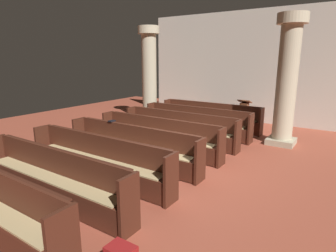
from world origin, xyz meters
TOP-DOWN VIEW (x-y plane):
  - ground_plane at (0.00, 0.00)m, footprint 19.20×19.20m
  - back_wall at (0.00, 6.08)m, footprint 10.00×0.16m
  - pew_row_0 at (-1.15, 3.95)m, footprint 3.91×0.47m
  - pew_row_1 at (-1.15, 2.82)m, footprint 3.91×0.46m
  - pew_row_2 at (-1.15, 1.69)m, footprint 3.91×0.47m
  - pew_row_3 at (-1.15, 0.55)m, footprint 3.91×0.46m
  - pew_row_4 at (-1.15, -0.58)m, footprint 3.91×0.46m
  - pew_row_5 at (-1.15, -1.71)m, footprint 3.91×0.47m
  - pew_row_6 at (-1.15, -2.85)m, footprint 3.91×0.46m
  - pillar_aisle_side at (1.60, 3.32)m, footprint 0.86×0.86m
  - pillar_far_side at (-3.84, 3.70)m, footprint 0.86×0.86m
  - lectern at (-0.14, 4.84)m, footprint 0.48×0.45m
  - hymn_book at (-1.99, -0.39)m, footprint 0.13×0.18m

SIDE VIEW (x-z plane):
  - ground_plane at x=0.00m, z-range 0.00..0.00m
  - lectern at x=-0.14m, z-range -0.09..0.99m
  - pew_row_0 at x=-1.15m, z-range 0.03..0.99m
  - pew_row_1 at x=-1.15m, z-range 0.03..0.99m
  - pew_row_2 at x=-1.15m, z-range 0.03..0.99m
  - pew_row_3 at x=-1.15m, z-range 0.03..0.99m
  - pew_row_4 at x=-1.15m, z-range 0.03..0.99m
  - pew_row_5 at x=-1.15m, z-range 0.03..0.99m
  - pew_row_6 at x=-1.15m, z-range 0.03..0.99m
  - hymn_book at x=-1.99m, z-range 0.96..0.99m
  - pillar_aisle_side at x=1.60m, z-range 0.07..3.94m
  - pillar_far_side at x=-3.84m, z-range 0.07..3.94m
  - back_wall at x=0.00m, z-range 0.00..4.50m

